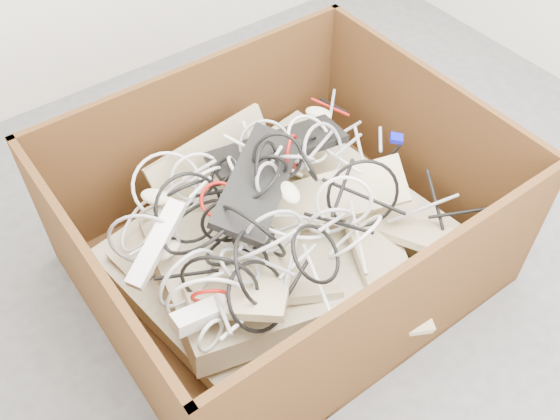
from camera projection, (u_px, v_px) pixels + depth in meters
ground at (354, 243)px, 2.37m from camera, size 3.00×3.00×0.00m
cardboard_box at (279, 245)px, 2.17m from camera, size 1.30×1.09×0.61m
keyboard_pile at (291, 211)px, 2.09m from camera, size 1.04×0.99×0.37m
mice_scatter at (240, 205)px, 2.01m from camera, size 0.88×0.58×0.19m
power_strip_left at (157, 243)px, 1.88m from camera, size 0.28×0.20×0.12m
power_strip_right at (223, 305)px, 1.79m from camera, size 0.32×0.08×0.10m
vga_plug at (397, 138)px, 2.22m from camera, size 0.06×0.06×0.03m
cable_tangle at (248, 216)px, 1.94m from camera, size 1.14×0.88×0.44m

